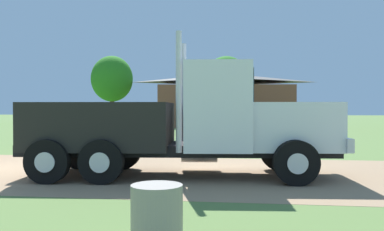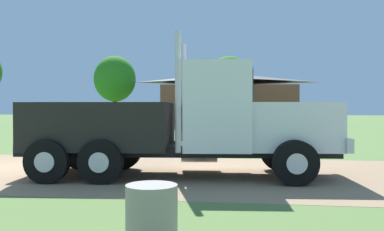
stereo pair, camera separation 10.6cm
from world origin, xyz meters
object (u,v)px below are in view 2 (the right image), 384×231
(steel_barrel, at_px, (152,220))
(shed_building, at_px, (227,101))
(visitor_far_side, at_px, (315,128))
(truck_foreground_white, at_px, (182,125))

(steel_barrel, xyz_separation_m, shed_building, (-1.07, 35.71, 2.07))
(visitor_far_side, xyz_separation_m, shed_building, (-4.83, 23.21, 1.56))
(shed_building, bearing_deg, steel_barrel, -88.28)
(truck_foreground_white, distance_m, steel_barrel, 5.76)
(truck_foreground_white, height_order, shed_building, shed_building)
(visitor_far_side, bearing_deg, truck_foreground_white, -122.37)
(visitor_far_side, xyz_separation_m, steel_barrel, (-3.75, -12.50, -0.52))
(steel_barrel, bearing_deg, truck_foreground_white, 95.82)
(visitor_far_side, distance_m, steel_barrel, 13.06)
(truck_foreground_white, distance_m, shed_building, 30.07)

